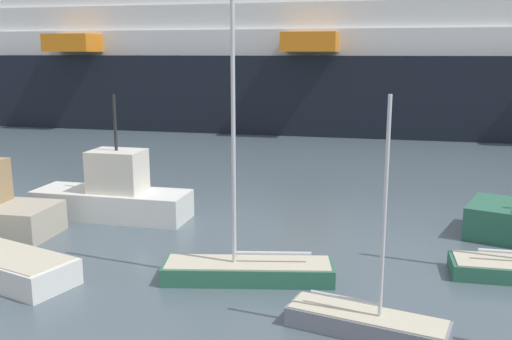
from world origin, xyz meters
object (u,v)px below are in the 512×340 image
object	(u,v)px
sailboat_5	(367,321)
cruise_ship	(437,53)
sailboat_1	(248,266)
fishing_boat_0	(113,195)

from	to	relation	value
sailboat_5	cruise_ship	xyz separation A→B (m)	(4.43, 42.94, 6.74)
cruise_ship	sailboat_1	bearing A→B (deg)	-101.45
fishing_boat_0	cruise_ship	world-z (taller)	cruise_ship
fishing_boat_0	sailboat_1	bearing A→B (deg)	-36.02
sailboat_5	cruise_ship	bearing A→B (deg)	96.90
fishing_boat_0	cruise_ship	distance (m)	38.66
sailboat_1	cruise_ship	world-z (taller)	cruise_ship
sailboat_5	fishing_boat_0	xyz separation A→B (m)	(-11.32, 8.15, 0.68)
sailboat_1	cruise_ship	distance (m)	41.61
sailboat_1	sailboat_5	size ratio (longest dim) A/B	1.58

